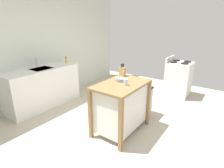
{
  "coord_description": "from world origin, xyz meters",
  "views": [
    {
      "loc": [
        -2.38,
        -1.43,
        1.89
      ],
      "look_at": [
        0.03,
        0.29,
        0.87
      ],
      "focal_mm": 28.54,
      "sensor_mm": 36.0,
      "label": 1
    }
  ],
  "objects_px": {
    "knife_block": "(122,71)",
    "kitchen_island": "(121,105)",
    "pepper_grinder": "(124,75)",
    "bottle_dish_soap": "(66,60)",
    "stove": "(178,79)",
    "bowl_ceramic_small": "(121,80)",
    "drinking_cup": "(126,82)",
    "sink_faucet": "(37,63)",
    "trash_bin": "(143,102)"
  },
  "relations": [
    {
      "from": "bottle_dish_soap",
      "to": "kitchen_island",
      "type": "bearing_deg",
      "value": -105.0
    },
    {
      "from": "drinking_cup",
      "to": "stove",
      "type": "xyz_separation_m",
      "value": [
        2.38,
        -0.23,
        -0.5
      ]
    },
    {
      "from": "kitchen_island",
      "to": "bottle_dish_soap",
      "type": "relative_size",
      "value": 6.16
    },
    {
      "from": "pepper_grinder",
      "to": "bottle_dish_soap",
      "type": "xyz_separation_m",
      "value": [
        0.31,
        1.91,
        -0.0
      ]
    },
    {
      "from": "bottle_dish_soap",
      "to": "stove",
      "type": "relative_size",
      "value": 0.16
    },
    {
      "from": "bowl_ceramic_small",
      "to": "trash_bin",
      "type": "xyz_separation_m",
      "value": [
        0.66,
        -0.15,
        -0.63
      ]
    },
    {
      "from": "knife_block",
      "to": "pepper_grinder",
      "type": "xyz_separation_m",
      "value": [
        -0.15,
        -0.12,
        -0.02
      ]
    },
    {
      "from": "pepper_grinder",
      "to": "stove",
      "type": "distance_m",
      "value": 2.21
    },
    {
      "from": "kitchen_island",
      "to": "trash_bin",
      "type": "distance_m",
      "value": 0.78
    },
    {
      "from": "trash_bin",
      "to": "sink_faucet",
      "type": "xyz_separation_m",
      "value": [
        -0.91,
        2.28,
        0.71
      ]
    },
    {
      "from": "sink_faucet",
      "to": "bottle_dish_soap",
      "type": "height_order",
      "value": "sink_faucet"
    },
    {
      "from": "knife_block",
      "to": "drinking_cup",
      "type": "distance_m",
      "value": 0.54
    },
    {
      "from": "trash_bin",
      "to": "bowl_ceramic_small",
      "type": "bearing_deg",
      "value": 166.9
    },
    {
      "from": "knife_block",
      "to": "stove",
      "type": "distance_m",
      "value": 2.1
    },
    {
      "from": "knife_block",
      "to": "bowl_ceramic_small",
      "type": "xyz_separation_m",
      "value": [
        -0.3,
        -0.15,
        -0.06
      ]
    },
    {
      "from": "kitchen_island",
      "to": "sink_faucet",
      "type": "xyz_separation_m",
      "value": [
        -0.16,
        2.2,
        0.51
      ]
    },
    {
      "from": "knife_block",
      "to": "bowl_ceramic_small",
      "type": "bearing_deg",
      "value": -152.52
    },
    {
      "from": "pepper_grinder",
      "to": "drinking_cup",
      "type": "bearing_deg",
      "value": -142.58
    },
    {
      "from": "knife_block",
      "to": "pepper_grinder",
      "type": "distance_m",
      "value": 0.19
    },
    {
      "from": "pepper_grinder",
      "to": "bottle_dish_soap",
      "type": "bearing_deg",
      "value": 80.93
    },
    {
      "from": "kitchen_island",
      "to": "bowl_ceramic_small",
      "type": "relative_size",
      "value": 5.98
    },
    {
      "from": "drinking_cup",
      "to": "bottle_dish_soap",
      "type": "xyz_separation_m",
      "value": [
        0.58,
        2.12,
        0.02
      ]
    },
    {
      "from": "trash_bin",
      "to": "bottle_dish_soap",
      "type": "bearing_deg",
      "value": 95.58
    },
    {
      "from": "kitchen_island",
      "to": "pepper_grinder",
      "type": "xyz_separation_m",
      "value": [
        0.24,
        0.11,
        0.48
      ]
    },
    {
      "from": "kitchen_island",
      "to": "stove",
      "type": "bearing_deg",
      "value": -7.86
    },
    {
      "from": "kitchen_island",
      "to": "drinking_cup",
      "type": "height_order",
      "value": "drinking_cup"
    },
    {
      "from": "drinking_cup",
      "to": "sink_faucet",
      "type": "bearing_deg",
      "value": 93.23
    },
    {
      "from": "knife_block",
      "to": "sink_faucet",
      "type": "distance_m",
      "value": 2.05
    },
    {
      "from": "bowl_ceramic_small",
      "to": "drinking_cup",
      "type": "xyz_separation_m",
      "value": [
        -0.13,
        -0.17,
        0.02
      ]
    },
    {
      "from": "kitchen_island",
      "to": "stove",
      "type": "height_order",
      "value": "stove"
    },
    {
      "from": "sink_faucet",
      "to": "bottle_dish_soap",
      "type": "distance_m",
      "value": 0.73
    },
    {
      "from": "bowl_ceramic_small",
      "to": "drinking_cup",
      "type": "height_order",
      "value": "drinking_cup"
    },
    {
      "from": "trash_bin",
      "to": "sink_faucet",
      "type": "distance_m",
      "value": 2.56
    },
    {
      "from": "knife_block",
      "to": "bottle_dish_soap",
      "type": "bearing_deg",
      "value": 85.06
    },
    {
      "from": "pepper_grinder",
      "to": "bottle_dish_soap",
      "type": "relative_size",
      "value": 0.97
    },
    {
      "from": "bowl_ceramic_small",
      "to": "drinking_cup",
      "type": "relative_size",
      "value": 1.62
    },
    {
      "from": "pepper_grinder",
      "to": "stove",
      "type": "relative_size",
      "value": 0.15
    },
    {
      "from": "drinking_cup",
      "to": "pepper_grinder",
      "type": "bearing_deg",
      "value": 37.42
    },
    {
      "from": "bowl_ceramic_small",
      "to": "stove",
      "type": "bearing_deg",
      "value": -10.08
    },
    {
      "from": "pepper_grinder",
      "to": "bottle_dish_soap",
      "type": "distance_m",
      "value": 1.94
    },
    {
      "from": "bowl_ceramic_small",
      "to": "bottle_dish_soap",
      "type": "relative_size",
      "value": 1.03
    },
    {
      "from": "knife_block",
      "to": "pepper_grinder",
      "type": "relative_size",
      "value": 1.53
    },
    {
      "from": "kitchen_island",
      "to": "sink_faucet",
      "type": "relative_size",
      "value": 4.61
    },
    {
      "from": "knife_block",
      "to": "kitchen_island",
      "type": "bearing_deg",
      "value": -149.17
    },
    {
      "from": "sink_faucet",
      "to": "stove",
      "type": "relative_size",
      "value": 0.21
    },
    {
      "from": "kitchen_island",
      "to": "bowl_ceramic_small",
      "type": "bearing_deg",
      "value": 40.24
    },
    {
      "from": "bottle_dish_soap",
      "to": "stove",
      "type": "xyz_separation_m",
      "value": [
        1.8,
        -2.35,
        -0.52
      ]
    },
    {
      "from": "knife_block",
      "to": "trash_bin",
      "type": "relative_size",
      "value": 0.39
    },
    {
      "from": "bottle_dish_soap",
      "to": "stove",
      "type": "bearing_deg",
      "value": -52.49
    },
    {
      "from": "trash_bin",
      "to": "pepper_grinder",
      "type": "bearing_deg",
      "value": 160.03
    }
  ]
}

